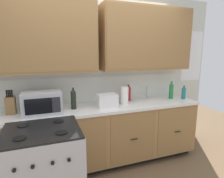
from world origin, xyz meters
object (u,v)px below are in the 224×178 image
(bottle_red, at_px, (128,93))
(knife_block, at_px, (11,105))
(bottle_dark, at_px, (73,99))
(bottle_teal, at_px, (184,92))
(microwave, at_px, (42,102))
(paper_towel_roll, at_px, (125,95))
(toaster, at_px, (107,101))
(stove_range, at_px, (45,171))
(bottle_green, at_px, (171,90))

(bottle_red, bearing_deg, knife_block, -177.08)
(bottle_dark, bearing_deg, bottle_teal, -1.78)
(microwave, height_order, paper_towel_roll, microwave)
(bottle_teal, bearing_deg, toaster, -179.33)
(bottle_teal, bearing_deg, stove_range, -165.60)
(toaster, bearing_deg, bottle_green, 5.31)
(bottle_teal, xyz_separation_m, bottle_dark, (-1.83, 0.06, 0.04))
(bottle_green, height_order, bottle_red, bottle_green)
(bottle_green, bearing_deg, paper_towel_roll, -177.54)
(paper_towel_roll, height_order, bottle_red, bottle_red)
(bottle_red, relative_size, bottle_dark, 0.88)
(microwave, height_order, bottle_green, bottle_green)
(microwave, distance_m, bottle_green, 2.05)
(bottle_green, xyz_separation_m, bottle_dark, (-1.65, -0.04, 0.00))
(bottle_teal, bearing_deg, bottle_green, 152.51)
(knife_block, relative_size, bottle_red, 1.18)
(stove_range, distance_m, bottle_green, 2.25)
(stove_range, bearing_deg, microwave, 88.36)
(toaster, xyz_separation_m, bottle_dark, (-0.47, 0.07, 0.05))
(knife_block, height_order, bottle_dark, knife_block)
(microwave, bearing_deg, knife_block, 164.83)
(knife_block, height_order, bottle_red, knife_block)
(paper_towel_roll, xyz_separation_m, bottle_red, (0.14, 0.15, -0.00))
(paper_towel_roll, distance_m, bottle_teal, 1.06)
(bottle_red, bearing_deg, bottle_dark, -170.40)
(paper_towel_roll, relative_size, bottle_teal, 1.16)
(paper_towel_roll, xyz_separation_m, bottle_dark, (-0.77, 0.00, 0.02))
(knife_block, distance_m, bottle_teal, 2.61)
(microwave, distance_m, bottle_teal, 2.23)
(paper_towel_roll, bearing_deg, bottle_teal, -3.04)
(toaster, relative_size, paper_towel_roll, 1.08)
(stove_range, relative_size, bottle_green, 3.26)
(paper_towel_roll, bearing_deg, toaster, -166.60)
(microwave, bearing_deg, bottle_green, 2.03)
(stove_range, height_order, bottle_green, bottle_green)
(stove_range, xyz_separation_m, microwave, (0.02, 0.60, 0.60))
(toaster, xyz_separation_m, bottle_teal, (1.36, 0.02, 0.01))
(paper_towel_roll, height_order, bottle_dark, bottle_dark)
(bottle_red, bearing_deg, paper_towel_roll, -131.39)
(bottle_teal, relative_size, bottle_dark, 0.75)
(knife_block, bearing_deg, bottle_red, 2.92)
(stove_range, height_order, paper_towel_roll, paper_towel_roll)
(stove_range, height_order, bottle_dark, bottle_dark)
(toaster, height_order, paper_towel_roll, paper_towel_roll)
(microwave, xyz_separation_m, bottle_dark, (0.40, 0.04, 0.01))
(bottle_green, height_order, bottle_teal, bottle_green)
(stove_range, xyz_separation_m, paper_towel_roll, (1.19, 0.63, 0.59))
(stove_range, relative_size, bottle_dark, 3.18)
(bottle_teal, height_order, bottle_dark, bottle_dark)
(bottle_green, relative_size, bottle_red, 1.11)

